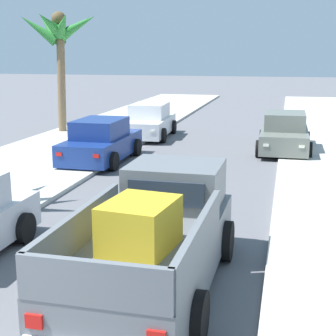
{
  "coord_description": "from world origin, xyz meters",
  "views": [
    {
      "loc": [
        3.07,
        -2.79,
        3.85
      ],
      "look_at": [
        0.42,
        8.45,
        1.2
      ],
      "focal_mm": 54.41,
      "sensor_mm": 36.0,
      "label": 1
    }
  ],
  "objects_px": {
    "car_left_near": "(101,142)",
    "car_right_mid": "(284,134)",
    "car_left_far": "(149,122)",
    "palm_tree_right_back": "(59,34)",
    "pickup_truck": "(156,240)"
  },
  "relations": [
    {
      "from": "car_right_mid",
      "to": "car_left_far",
      "type": "height_order",
      "value": "same"
    },
    {
      "from": "pickup_truck",
      "to": "car_right_mid",
      "type": "relative_size",
      "value": 1.23
    },
    {
      "from": "pickup_truck",
      "to": "palm_tree_right_back",
      "type": "relative_size",
      "value": 0.92
    },
    {
      "from": "car_right_mid",
      "to": "car_left_far",
      "type": "xyz_separation_m",
      "value": [
        -6.08,
        2.13,
        0.0
      ]
    },
    {
      "from": "pickup_truck",
      "to": "palm_tree_right_back",
      "type": "distance_m",
      "value": 17.64
    },
    {
      "from": "car_right_mid",
      "to": "palm_tree_right_back",
      "type": "xyz_separation_m",
      "value": [
        -10.47,
        2.4,
        3.94
      ]
    },
    {
      "from": "car_left_near",
      "to": "palm_tree_right_back",
      "type": "distance_m",
      "value": 8.16
    },
    {
      "from": "car_left_far",
      "to": "car_right_mid",
      "type": "bearing_deg",
      "value": -19.28
    },
    {
      "from": "car_left_near",
      "to": "palm_tree_right_back",
      "type": "bearing_deg",
      "value": 125.39
    },
    {
      "from": "car_left_far",
      "to": "palm_tree_right_back",
      "type": "bearing_deg",
      "value": 176.45
    },
    {
      "from": "car_right_mid",
      "to": "palm_tree_right_back",
      "type": "height_order",
      "value": "palm_tree_right_back"
    },
    {
      "from": "car_left_far",
      "to": "palm_tree_right_back",
      "type": "relative_size",
      "value": 0.76
    },
    {
      "from": "pickup_truck",
      "to": "palm_tree_right_back",
      "type": "height_order",
      "value": "palm_tree_right_back"
    },
    {
      "from": "car_left_near",
      "to": "car_right_mid",
      "type": "height_order",
      "value": "same"
    },
    {
      "from": "car_right_mid",
      "to": "car_left_near",
      "type": "bearing_deg",
      "value": -151.56
    }
  ]
}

